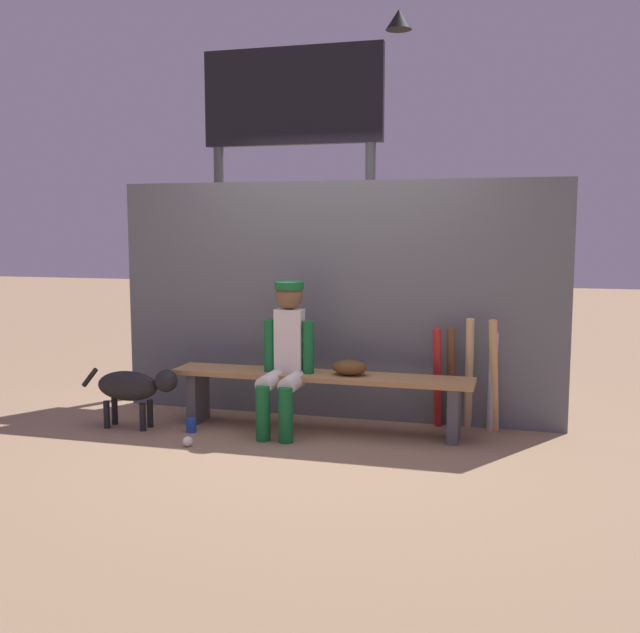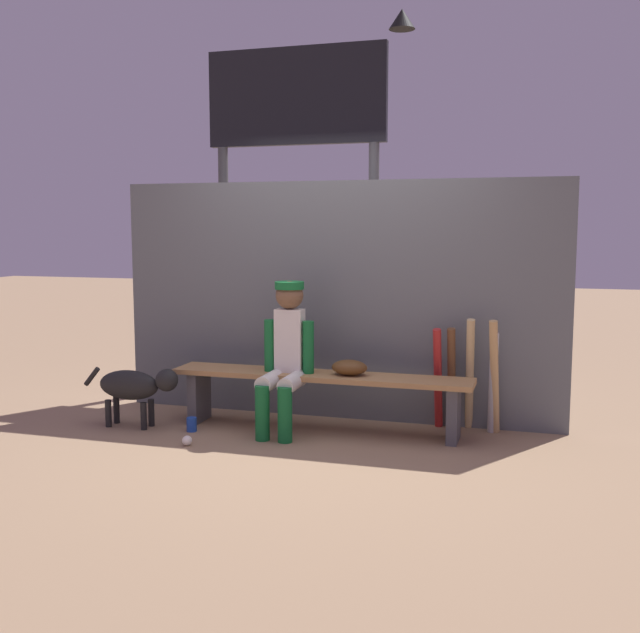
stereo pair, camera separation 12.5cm
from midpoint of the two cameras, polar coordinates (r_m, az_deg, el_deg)
The scene contains 15 objects.
ground_plane at distance 5.93m, azimuth -0.61°, elevation -8.75°, with size 30.00×30.00×0.00m, color #937556.
chainlink_fence at distance 6.17m, azimuth 0.50°, elevation 1.20°, with size 3.77×0.03×1.98m, color #595E63.
dugout_bench at distance 5.85m, azimuth -0.62°, elevation -5.38°, with size 2.39×0.36×0.46m.
player_seated at distance 5.76m, azimuth -3.32°, elevation -2.69°, with size 0.41×0.55×1.18m.
baseball_glove at distance 5.76m, azimuth 1.66°, elevation -3.93°, with size 0.28×0.20×0.12m, color #593819.
bat_aluminum_red at distance 5.96m, azimuth 8.41°, elevation -4.70°, with size 0.06×0.06×0.83m, color #B22323.
bat_wood_dark at distance 5.97m, azimuth 9.44°, elevation -4.68°, with size 0.06×0.06×0.83m, color brown.
bat_wood_natural at distance 5.97m, azimuth 10.80°, elevation -4.33°, with size 0.06×0.06×0.91m, color tan.
bat_wood_tan at distance 5.87m, azimuth 12.63°, elevation -4.54°, with size 0.06×0.06×0.91m, color tan.
bat_aluminum_silver at distance 5.90m, azimuth 12.52°, elevation -4.96°, with size 0.06×0.06×0.81m, color #B7B7BC.
baseball at distance 5.61m, azimuth -10.77°, elevation -9.42°, with size 0.07×0.07×0.07m, color white.
cup_on_ground at distance 5.97m, azimuth -10.47°, elevation -8.22°, with size 0.08×0.08×0.11m, color #1E47AD.
cup_on_bench at distance 5.89m, azimuth -1.83°, elevation -3.73°, with size 0.08×0.08×0.11m, color red.
scoreboard at distance 7.39m, azimuth -2.22°, elevation 13.67°, with size 2.06×0.27×3.56m.
dog at distance 6.12m, azimuth -14.69°, elevation -5.25°, with size 0.84×0.20×0.49m.
Camera 1 is at (1.52, -5.51, 1.60)m, focal length 41.62 mm.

